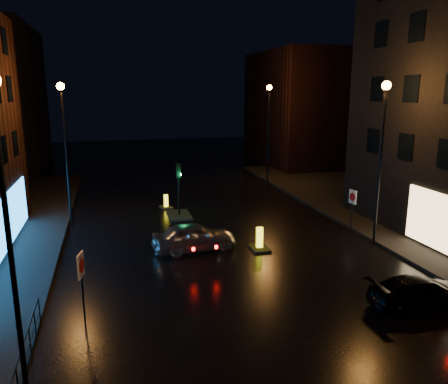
% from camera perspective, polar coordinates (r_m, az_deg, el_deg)
% --- Properties ---
extents(ground, '(120.00, 120.00, 0.00)m').
position_cam_1_polar(ground, '(16.09, 6.89, -16.47)').
color(ground, black).
rests_on(ground, ground).
extents(pavement_right, '(12.00, 44.00, 0.15)m').
position_cam_1_polar(pavement_right, '(29.57, 26.87, -3.72)').
color(pavement_right, black).
rests_on(pavement_right, ground).
extents(building_far_right, '(8.00, 14.00, 12.00)m').
position_cam_1_polar(building_far_right, '(49.37, 9.68, 10.72)').
color(building_far_right, black).
rests_on(building_far_right, ground).
extents(street_lamp_lnear, '(0.44, 0.44, 8.37)m').
position_cam_1_polar(street_lamp_lnear, '(11.46, -26.85, -0.20)').
color(street_lamp_lnear, black).
rests_on(street_lamp_lnear, ground).
extents(street_lamp_lfar, '(0.44, 0.44, 8.37)m').
position_cam_1_polar(street_lamp_lfar, '(27.16, -20.14, 7.35)').
color(street_lamp_lfar, black).
rests_on(street_lamp_lfar, ground).
extents(street_lamp_rnear, '(0.44, 0.44, 8.37)m').
position_cam_1_polar(street_lamp_rnear, '(23.18, 19.94, 6.50)').
color(street_lamp_rnear, black).
rests_on(street_lamp_rnear, ground).
extents(street_lamp_rfar, '(0.44, 0.44, 8.37)m').
position_cam_1_polar(street_lamp_rfar, '(37.41, 5.85, 9.45)').
color(street_lamp_rfar, black).
rests_on(street_lamp_rfar, ground).
extents(traffic_signal, '(1.40, 2.40, 3.45)m').
position_cam_1_polar(traffic_signal, '(28.26, -5.88, -2.16)').
color(traffic_signal, black).
rests_on(traffic_signal, ground).
extents(guard_railing, '(0.05, 6.04, 1.00)m').
position_cam_1_polar(guard_railing, '(14.19, -24.73, -18.61)').
color(guard_railing, black).
rests_on(guard_railing, ground).
extents(silver_hatchback, '(4.35, 2.12, 1.43)m').
position_cam_1_polar(silver_hatchback, '(22.20, -3.90, -5.85)').
color(silver_hatchback, '#B1B5BA').
rests_on(silver_hatchback, ground).
extents(dark_sedan, '(4.07, 1.69, 1.18)m').
position_cam_1_polar(dark_sedan, '(18.25, 24.38, -11.81)').
color(dark_sedan, black).
rests_on(dark_sedan, ground).
extents(bollard_near, '(0.90, 1.34, 1.16)m').
position_cam_1_polar(bollard_near, '(22.50, 4.65, -6.84)').
color(bollard_near, black).
rests_on(bollard_near, ground).
extents(bollard_far, '(0.94, 1.21, 0.94)m').
position_cam_1_polar(bollard_far, '(30.42, -7.57, -1.68)').
color(bollard_far, black).
rests_on(bollard_far, ground).
extents(road_sign_left, '(0.20, 0.63, 2.60)m').
position_cam_1_polar(road_sign_left, '(15.75, -18.15, -9.85)').
color(road_sign_left, black).
rests_on(road_sign_left, ground).
extents(road_sign_right, '(0.16, 0.59, 2.42)m').
position_cam_1_polar(road_sign_right, '(25.89, 16.43, -1.06)').
color(road_sign_right, black).
rests_on(road_sign_right, ground).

